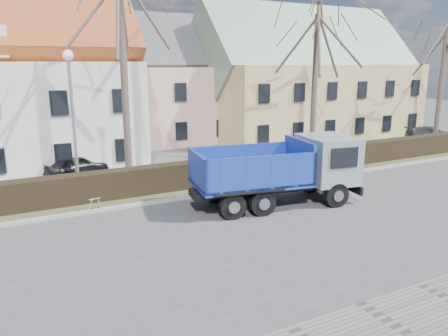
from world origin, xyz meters
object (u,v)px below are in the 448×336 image
streetlight (74,126)px  cart_frame (91,205)px  parked_car_b (431,134)px  parked_car_a (77,165)px  dump_truck (271,172)px

streetlight → cart_frame: size_ratio=9.90×
streetlight → parked_car_b: size_ratio=1.70×
streetlight → cart_frame: bearing=-88.0°
parked_car_a → streetlight: bearing=156.9°
cart_frame → parked_car_b: 28.12m
cart_frame → dump_truck: bearing=-20.9°
parked_car_a → parked_car_b: parked_car_a is taller
streetlight → cart_frame: (0.08, -2.26, -3.08)m
parked_car_b → streetlight: bearing=118.6°
dump_truck → cart_frame: bearing=168.2°
parked_car_a → parked_car_b: (27.17, -1.62, -0.03)m
dump_truck → parked_car_a: size_ratio=2.13×
dump_truck → cart_frame: dump_truck is taller
dump_truck → parked_car_b: bearing=29.6°
parked_car_a → cart_frame: bearing=160.5°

